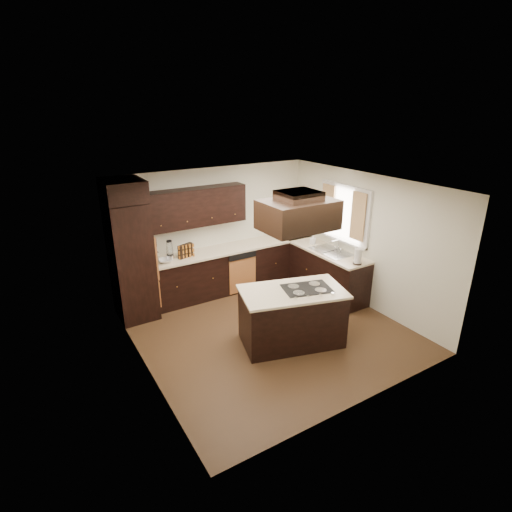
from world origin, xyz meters
The scene contains 30 objects.
floor centered at (0.00, 0.00, -0.01)m, with size 4.20×4.20×0.02m, color brown.
ceiling centered at (0.00, 0.00, 2.51)m, with size 4.20×4.20×0.02m, color silver.
wall_back centered at (0.00, 2.11, 1.25)m, with size 4.20×0.02×2.50m, color beige.
wall_front centered at (0.00, -2.11, 1.25)m, with size 4.20×0.02×2.50m, color beige.
wall_left centered at (-2.11, 0.00, 1.25)m, with size 0.02×4.20×2.50m, color beige.
wall_right centered at (2.11, 0.00, 1.25)m, with size 0.02×4.20×2.50m, color beige.
oven_column centered at (-1.78, 1.71, 1.06)m, with size 0.65×0.75×2.12m, color black.
wall_oven_face centered at (-1.43, 1.71, 1.12)m, with size 0.05×0.62×0.78m, color #BC703B.
base_cabinets_back centered at (0.03, 1.80, 0.44)m, with size 2.93×0.60×0.88m, color black.
base_cabinets_right centered at (1.80, 0.90, 0.44)m, with size 0.60×2.40×0.88m, color black.
countertop_back centered at (0.03, 1.79, 0.90)m, with size 2.93×0.63×0.04m, color beige.
countertop_right centered at (1.79, 0.90, 0.90)m, with size 0.63×2.40×0.04m, color beige.
upper_cabinets centered at (-0.43, 1.93, 1.81)m, with size 2.00×0.34×0.72m, color black.
dishwasher_front centered at (0.33, 1.50, 0.40)m, with size 0.60×0.05×0.72m, color #BC703B.
window_frame centered at (2.07, 0.55, 1.65)m, with size 0.06×1.32×1.12m, color silver.
window_pane centered at (2.10, 0.55, 1.65)m, with size 0.00×1.20×1.00m, color white.
curtain_left centered at (2.01, 0.13, 1.70)m, with size 0.02×0.34×0.90m, color beige.
curtain_right centered at (2.01, 0.97, 1.70)m, with size 0.02×0.34×0.90m, color beige.
sink_rim centered at (1.80, 0.55, 0.92)m, with size 0.52×0.84×0.01m, color silver.
island centered at (0.12, -0.47, 0.44)m, with size 1.56×0.85×0.88m, color black.
island_top centered at (0.12, -0.47, 0.90)m, with size 1.62×0.91×0.04m, color beige.
cooktop centered at (0.35, -0.53, 0.93)m, with size 0.74×0.49×0.01m, color black.
range_hood centered at (0.10, -0.55, 2.16)m, with size 1.05×0.72×0.42m, color black.
hood_duct centered at (0.10, -0.55, 2.44)m, with size 0.55×0.50×0.13m, color black.
blender_base centered at (-1.05, 1.76, 0.97)m, with size 0.15×0.15×0.10m, color silver.
blender_pitcher centered at (-1.05, 1.76, 1.15)m, with size 0.13×0.13×0.26m, color silver.
spice_rack centered at (-0.76, 1.75, 1.05)m, with size 0.31×0.08×0.26m, color black.
mixing_bowl centered at (-1.16, 1.70, 0.95)m, with size 0.25×0.25×0.06m, color silver.
soap_bottle centered at (1.77, 1.09, 1.02)m, with size 0.09×0.09×0.21m, color silver.
paper_towel centered at (1.77, -0.19, 1.07)m, with size 0.14×0.14×0.29m, color silver.
Camera 1 is at (-3.29, -4.95, 3.65)m, focal length 28.00 mm.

